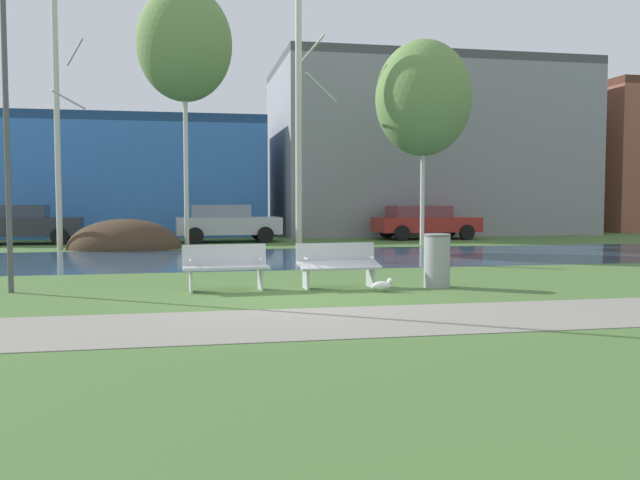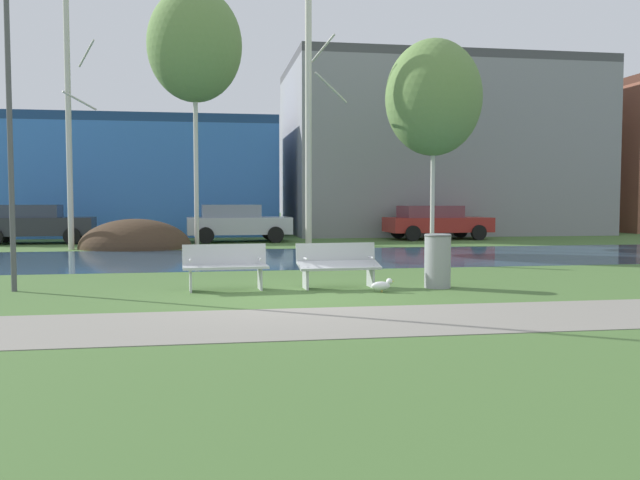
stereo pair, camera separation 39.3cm
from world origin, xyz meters
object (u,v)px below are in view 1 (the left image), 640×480
at_px(trash_bin, 437,260).
at_px(parked_van_nearest_dark, 22,223).
at_px(streetlamp, 5,74).
at_px(bench_left, 226,266).
at_px(seagull, 383,285).
at_px(parked_sedan_second_silver, 226,222).
at_px(bench_right, 338,264).
at_px(parked_hatch_third_red, 424,221).

bearing_deg(trash_bin, parked_van_nearest_dark, 126.64).
distance_m(streetlamp, parked_van_nearest_dark, 14.79).
bearing_deg(bench_left, seagull, -14.63).
relative_size(seagull, parked_sedan_second_silver, 0.10).
bearing_deg(bench_right, trash_bin, -8.63).
bearing_deg(seagull, streetlamp, 169.69).
bearing_deg(seagull, parked_van_nearest_dark, 122.66).
bearing_deg(parked_hatch_third_red, parked_sedan_second_silver, -177.89).
bearing_deg(parked_sedan_second_silver, seagull, -82.10).
distance_m(trash_bin, streetlamp, 8.80).
height_order(trash_bin, parked_hatch_third_red, parked_hatch_third_red).
bearing_deg(trash_bin, streetlamp, 174.46).
height_order(bench_right, parked_van_nearest_dark, parked_van_nearest_dark).
height_order(bench_right, seagull, bench_right).
bearing_deg(bench_right, parked_van_nearest_dark, 122.07).
bearing_deg(streetlamp, trash_bin, -5.54).
distance_m(bench_left, parked_van_nearest_dark, 16.18).
height_order(trash_bin, seagull, trash_bin).
bearing_deg(streetlamp, parked_hatch_third_red, 47.12).
xyz_separation_m(trash_bin, seagull, (-1.24, -0.46, -0.41)).
bearing_deg(parked_van_nearest_dark, trash_bin, -53.36).
relative_size(trash_bin, parked_sedan_second_silver, 0.25).
bearing_deg(bench_left, parked_sedan_second_silver, 86.89).
height_order(bench_left, bench_right, same).
relative_size(seagull, streetlamp, 0.07).
xyz_separation_m(bench_left, seagull, (2.88, -0.75, -0.34)).
relative_size(bench_right, parked_van_nearest_dark, 0.38).
height_order(bench_left, parked_hatch_third_red, parked_hatch_third_red).
xyz_separation_m(bench_left, parked_sedan_second_silver, (0.78, 14.37, 0.32)).
bearing_deg(bench_right, bench_left, 180.00).
height_order(bench_left, parked_sedan_second_silver, parked_sedan_second_silver).
bearing_deg(parked_van_nearest_dark, bench_right, -57.93).
distance_m(seagull, streetlamp, 7.94).
height_order(parked_van_nearest_dark, parked_sedan_second_silver, parked_van_nearest_dark).
height_order(bench_left, streetlamp, streetlamp).
distance_m(trash_bin, parked_sedan_second_silver, 15.04).
height_order(seagull, parked_hatch_third_red, parked_hatch_third_red).
height_order(trash_bin, streetlamp, streetlamp).
height_order(bench_left, seagull, bench_left).
xyz_separation_m(bench_right, parked_van_nearest_dark, (-9.15, 14.60, 0.32)).
bearing_deg(seagull, trash_bin, 20.33).
height_order(seagull, parked_sedan_second_silver, parked_sedan_second_silver).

